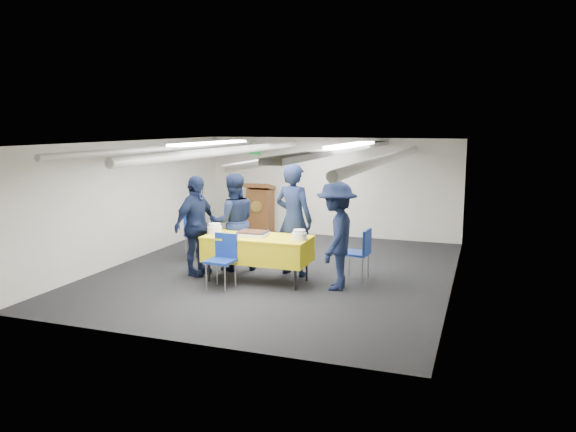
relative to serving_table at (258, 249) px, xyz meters
The scene contains 14 objects.
ground 0.91m from the serving_table, 82.01° to the left, with size 7.00×7.00×0.00m, color black.
room_shell 1.69m from the serving_table, 80.22° to the left, with size 6.00×7.00×2.30m.
serving_table is the anchor object (origin of this frame).
sheet_cake 0.27m from the serving_table, behind, with size 0.49×0.38×0.09m.
plate_stack_left 0.82m from the serving_table, behind, with size 0.24×0.24×0.18m.
plate_stack_right 0.80m from the serving_table, ahead, with size 0.24×0.24×0.17m.
podium 4.05m from the serving_table, 111.75° to the left, with size 0.62×0.53×1.25m.
chair_near 0.64m from the serving_table, 127.95° to the right, with size 0.45×0.45×0.87m.
chair_right 1.74m from the serving_table, 22.73° to the left, with size 0.45×0.45×0.87m.
chair_left 2.10m from the serving_table, 147.93° to the left, with size 0.59×0.59×0.87m.
sailor_a 0.85m from the serving_table, 54.77° to the left, with size 0.71×0.47×1.95m, color black.
sailor_b 0.96m from the serving_table, 141.40° to the left, with size 0.85×0.66×1.75m, color black.
sailor_c 1.22m from the serving_table, behind, with size 1.02×0.42×1.74m, color black.
sailor_d 1.37m from the serving_table, ahead, with size 1.12×0.64×1.73m, color black.
Camera 1 is at (3.43, -9.15, 2.61)m, focal length 35.00 mm.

